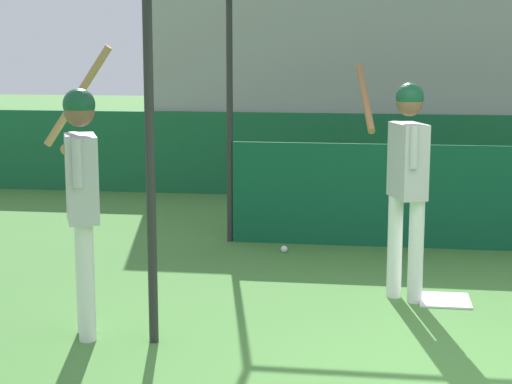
{
  "coord_description": "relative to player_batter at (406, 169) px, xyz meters",
  "views": [
    {
      "loc": [
        -0.69,
        -5.34,
        2.22
      ],
      "look_at": [
        -1.64,
        1.34,
        1.04
      ],
      "focal_mm": 60.0,
      "sensor_mm": 36.0,
      "label": 1
    }
  ],
  "objects": [
    {
      "name": "player_batter",
      "position": [
        0.0,
        0.0,
        0.0
      ],
      "size": [
        0.65,
        0.77,
        2.03
      ],
      "rotation": [
        0.0,
        0.0,
        1.92
      ],
      "color": "white",
      "rests_on": "ground"
    },
    {
      "name": "bleacher_section",
      "position": [
        0.44,
        7.07,
        0.48
      ],
      "size": [
        8.15,
        4.0,
        3.29
      ],
      "color": "#9E9E99",
      "rests_on": "ground"
    },
    {
      "name": "home_plate",
      "position": [
        0.36,
        -0.0,
        -1.15
      ],
      "size": [
        0.44,
        0.44,
        0.02
      ],
      "color": "white",
      "rests_on": "ground"
    },
    {
      "name": "player_waiting",
      "position": [
        -2.43,
        -1.31,
        0.01
      ],
      "size": [
        0.62,
        0.67,
        2.21
      ],
      "rotation": [
        0.0,
        0.0,
        1.97
      ],
      "color": "white",
      "rests_on": "ground"
    },
    {
      "name": "outfield_wall",
      "position": [
        0.44,
        5.01,
        -0.55
      ],
      "size": [
        24.0,
        0.12,
        1.21
      ],
      "color": "#196038",
      "rests_on": "ground"
    },
    {
      "name": "baseball",
      "position": [
        -1.21,
        1.53,
        -1.12
      ],
      "size": [
        0.07,
        0.07,
        0.07
      ],
      "color": "white",
      "rests_on": "ground"
    },
    {
      "name": "batting_cage",
      "position": [
        -0.02,
        1.35,
        0.02
      ],
      "size": [
        3.79,
        3.42,
        2.77
      ],
      "color": "#282828",
      "rests_on": "ground"
    }
  ]
}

